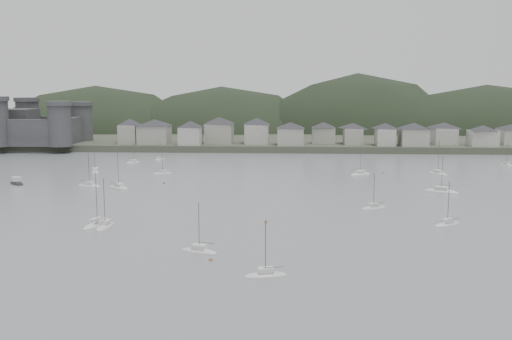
{
  "coord_description": "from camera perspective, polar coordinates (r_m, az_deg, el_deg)",
  "views": [
    {
      "loc": [
        9.0,
        -86.08,
        28.89
      ],
      "look_at": [
        0.0,
        75.0,
        6.0
      ],
      "focal_mm": 40.88,
      "sensor_mm": 36.0,
      "label": 1
    }
  ],
  "objects": [
    {
      "name": "ground",
      "position": [
        91.24,
        -2.67,
        -10.39
      ],
      "size": [
        900.0,
        900.0,
        0.0
      ],
      "primitive_type": "plane",
      "color": "slate",
      "rests_on": "ground"
    },
    {
      "name": "far_shore_land",
      "position": [
        382.17,
        1.84,
        3.96
      ],
      "size": [
        900.0,
        250.0,
        3.0
      ],
      "primitive_type": "cube",
      "color": "#383D2D",
      "rests_on": "ground"
    },
    {
      "name": "forested_ridge",
      "position": [
        357.77,
        2.51,
        1.62
      ],
      "size": [
        851.55,
        103.94,
        102.57
      ],
      "color": "black",
      "rests_on": "ground"
    },
    {
      "name": "castle",
      "position": [
        296.07,
        -22.7,
        3.98
      ],
      "size": [
        66.0,
        43.0,
        20.0
      ],
      "color": "#373739",
      "rests_on": "far_shore_land"
    },
    {
      "name": "waterfront_town",
      "position": [
        273.36,
        11.96,
        3.66
      ],
      "size": [
        451.48,
        28.46,
        12.92
      ],
      "color": "gray",
      "rests_on": "far_shore_land"
    },
    {
      "name": "moored_fleet",
      "position": [
        151.0,
        -3.51,
        -2.9
      ],
      "size": [
        225.83,
        171.44,
        13.34
      ],
      "color": "silver",
      "rests_on": "ground"
    },
    {
      "name": "motor_launch_far",
      "position": [
        190.0,
        -22.37,
        -1.19
      ],
      "size": [
        7.47,
        7.6,
        3.87
      ],
      "rotation": [
        0.0,
        0.0,
        3.91
      ],
      "color": "black",
      "rests_on": "ground"
    },
    {
      "name": "mooring_buoys",
      "position": [
        147.65,
        7.79,
        -3.22
      ],
      "size": [
        120.77,
        104.49,
        0.7
      ],
      "color": "#B3683B",
      "rests_on": "ground"
    }
  ]
}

